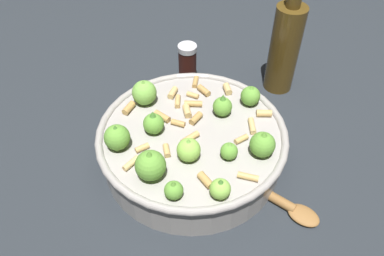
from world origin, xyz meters
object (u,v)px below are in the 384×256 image
(pepper_shaker, at_px, (187,63))
(wooden_spoon, at_px, (263,192))
(olive_oil_bottle, at_px, (285,47))
(cooking_pan, at_px, (191,143))

(pepper_shaker, bearing_deg, wooden_spoon, 11.48)
(olive_oil_bottle, xyz_separation_m, wooden_spoon, (0.27, -0.12, -0.09))
(cooking_pan, relative_size, pepper_shaker, 3.66)
(cooking_pan, relative_size, olive_oil_bottle, 1.36)
(cooking_pan, bearing_deg, wooden_spoon, 46.36)
(pepper_shaker, distance_m, olive_oil_bottle, 0.21)
(cooking_pan, height_order, pepper_shaker, cooking_pan)
(pepper_shaker, xyz_separation_m, wooden_spoon, (0.33, 0.07, -0.04))
(cooking_pan, height_order, wooden_spoon, cooking_pan)
(cooking_pan, bearing_deg, olive_oil_bottle, 127.51)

